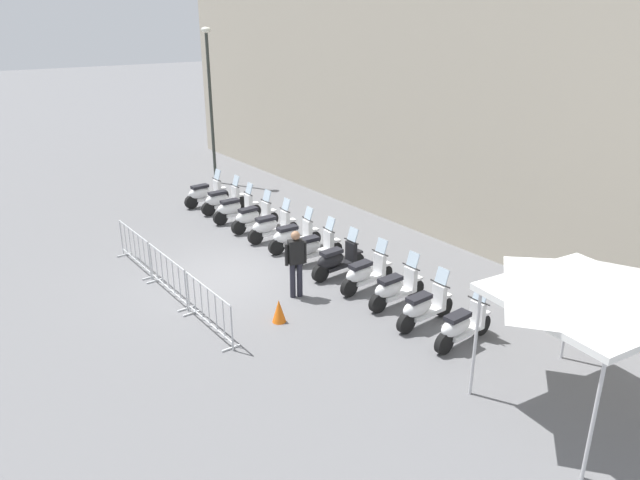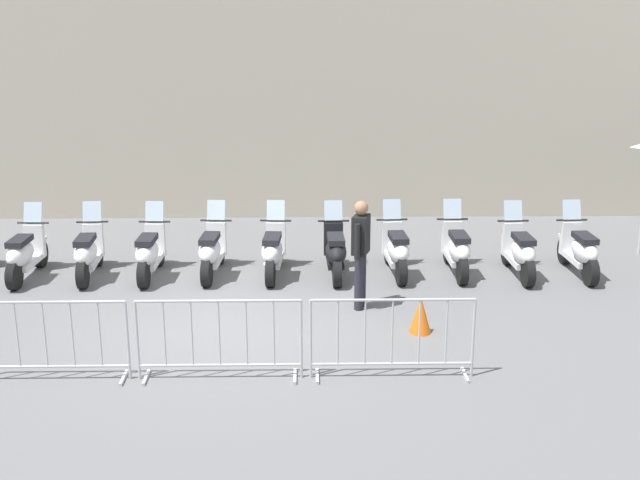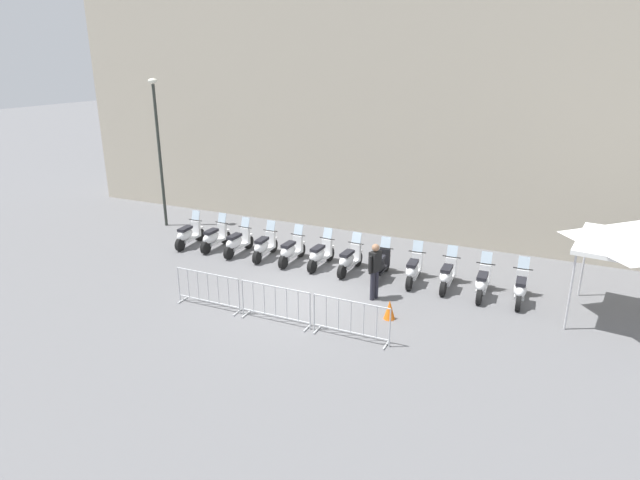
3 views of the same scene
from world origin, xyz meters
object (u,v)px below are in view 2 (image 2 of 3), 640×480
object	(u,v)px
motorcycle_4	(150,253)
motorcycle_6	(273,252)
motorcycle_2	(25,254)
motorcycle_7	(335,252)
barrier_segment_2	(392,339)
motorcycle_8	(396,250)
motorcycle_3	(88,253)
motorcycle_9	(457,250)
motorcycle_11	(580,251)
barrier_segment_0	(45,341)
traffic_cone	(421,315)
barrier_segment_1	(219,340)
officer_near_row_end	(361,248)
motorcycle_10	(520,252)
motorcycle_5	(212,251)

from	to	relation	value
motorcycle_4	motorcycle_6	world-z (taller)	same
motorcycle_2	motorcycle_7	bearing A→B (deg)	7.52
motorcycle_4	barrier_segment_2	bearing A→B (deg)	-39.43
motorcycle_4	motorcycle_8	size ratio (longest dim) A/B	1.01
motorcycle_3	motorcycle_7	xyz separation A→B (m)	(4.26, 0.52, 0.00)
motorcycle_7	motorcycle_9	bearing A→B (deg)	9.52
motorcycle_11	barrier_segment_0	xyz separation A→B (m)	(-7.53, -4.98, 0.07)
barrier_segment_2	traffic_cone	xyz separation A→B (m)	(0.38, 1.51, -0.25)
motorcycle_11	barrier_segment_1	world-z (taller)	motorcycle_11
motorcycle_2	officer_near_row_end	world-z (taller)	officer_near_row_end
motorcycle_10	traffic_cone	size ratio (longest dim) A/B	3.13
motorcycle_7	barrier_segment_0	world-z (taller)	motorcycle_7
motorcycle_2	motorcycle_10	distance (m)	8.59
motorcycle_2	officer_near_row_end	bearing A→B (deg)	-7.45
barrier_segment_1	barrier_segment_2	world-z (taller)	same
motorcycle_3	motorcycle_8	size ratio (longest dim) A/B	1.00
motorcycle_5	traffic_cone	size ratio (longest dim) A/B	3.14
motorcycle_7	motorcycle_10	size ratio (longest dim) A/B	1.00
motorcycle_11	officer_near_row_end	size ratio (longest dim) A/B	0.99
officer_near_row_end	motorcycle_9	bearing A→B (deg)	48.88
motorcycle_4	traffic_cone	world-z (taller)	motorcycle_4
traffic_cone	motorcycle_2	bearing A→B (deg)	165.98
barrier_segment_0	officer_near_row_end	distance (m)	4.85
traffic_cone	barrier_segment_1	bearing A→B (deg)	-145.00
motorcycle_4	motorcycle_10	bearing A→B (deg)	6.65
motorcycle_4	motorcycle_10	size ratio (longest dim) A/B	1.00
motorcycle_5	barrier_segment_0	xyz separation A→B (m)	(-1.12, -4.26, 0.07)
motorcycle_8	motorcycle_9	xyz separation A→B (m)	(1.06, 0.15, 0.00)
motorcycle_6	traffic_cone	bearing A→B (deg)	-42.22
barrier_segment_1	barrier_segment_2	xyz separation A→B (m)	(2.17, 0.27, 0.00)
officer_near_row_end	barrier_segment_1	bearing A→B (deg)	-120.81
motorcycle_10	traffic_cone	distance (m)	3.26
motorcycle_11	barrier_segment_0	size ratio (longest dim) A/B	0.82
barrier_segment_0	barrier_segment_2	distance (m)	4.37
motorcycle_2	barrier_segment_1	world-z (taller)	motorcycle_2
motorcycle_7	motorcycle_8	size ratio (longest dim) A/B	1.00
barrier_segment_0	motorcycle_2	bearing A→B (deg)	118.72
motorcycle_3	traffic_cone	size ratio (longest dim) A/B	3.12
motorcycle_8	barrier_segment_1	bearing A→B (deg)	-116.13
motorcycle_2	barrier_segment_0	xyz separation A→B (m)	(2.06, -3.76, 0.07)
motorcycle_5	barrier_segment_2	size ratio (longest dim) A/B	0.83
officer_near_row_end	traffic_cone	world-z (taller)	officer_near_row_end
motorcycle_3	motorcycle_5	xyz separation A→B (m)	(2.11, 0.33, 0.00)
motorcycle_10	officer_near_row_end	xyz separation A→B (m)	(-2.68, -1.82, 0.53)
motorcycle_2	motorcycle_8	xyz separation A→B (m)	(6.38, 0.91, 0.00)
traffic_cone	motorcycle_4	bearing A→B (deg)	156.77
motorcycle_10	motorcycle_5	bearing A→B (deg)	-174.16
motorcycle_2	motorcycle_3	size ratio (longest dim) A/B	1.00
motorcycle_6	motorcycle_8	bearing A→B (deg)	8.04
motorcycle_3	motorcycle_10	world-z (taller)	same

